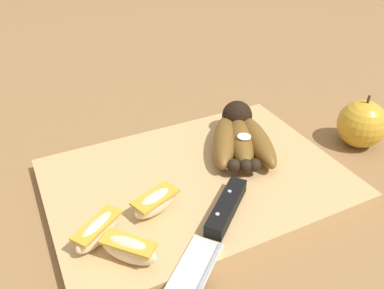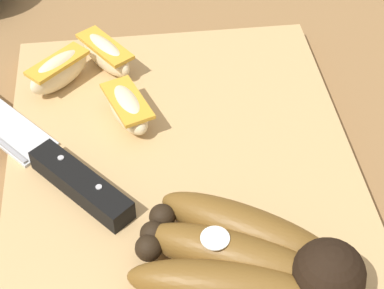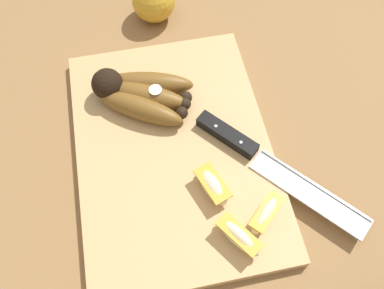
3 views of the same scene
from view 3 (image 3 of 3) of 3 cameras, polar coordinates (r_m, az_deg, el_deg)
The scene contains 8 objects.
ground_plane at distance 0.63m, azimuth -3.53°, elevation -1.43°, with size 6.00×6.00×0.00m, color olive.
cutting_board at distance 0.62m, azimuth -2.61°, elevation -0.45°, with size 0.41×0.29×0.02m, color tan.
banana_bunch at distance 0.64m, azimuth -7.33°, elevation 7.01°, with size 0.13×0.16×0.05m.
chefs_knife at distance 0.60m, azimuth 8.74°, elevation -1.53°, with size 0.23×0.20×0.02m.
apple_wedge_near at distance 0.55m, azimuth 6.49°, elevation -12.57°, with size 0.07×0.06×0.03m.
apple_wedge_middle at distance 0.57m, azimuth 2.85°, elevation -5.70°, with size 0.07×0.05×0.03m.
apple_wedge_far at distance 0.56m, azimuth 10.22°, elevation -9.45°, with size 0.06×0.06×0.03m.
whole_apple at distance 0.78m, azimuth -5.38°, elevation 19.31°, with size 0.08×0.08×0.09m.
Camera 3 is at (-0.29, 0.02, 0.56)m, focal length 38.38 mm.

